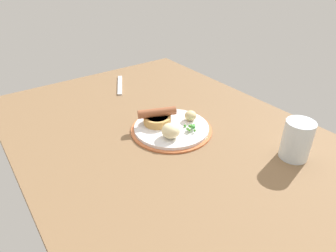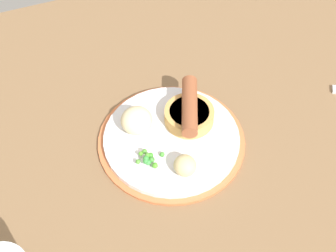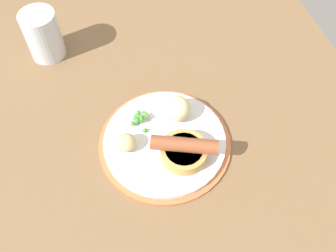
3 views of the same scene
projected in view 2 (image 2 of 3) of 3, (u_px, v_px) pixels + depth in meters
dining_table at (171, 136)px, 94.27cm from camera, size 110.00×80.00×3.00cm
dinner_plate at (171, 140)px, 91.11cm from camera, size 24.00×24.00×1.40cm
sausage_pudding at (189, 113)px, 91.17cm from camera, size 8.16×11.40×4.87cm
pea_pile at (149, 159)px, 86.54cm from camera, size 4.82×3.80×1.77cm
potato_chunk_0 at (137, 120)px, 89.97cm from camera, size 5.67×5.55×4.20cm
potato_chunk_1 at (185, 165)px, 85.14cm from camera, size 3.63×3.80×3.04cm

